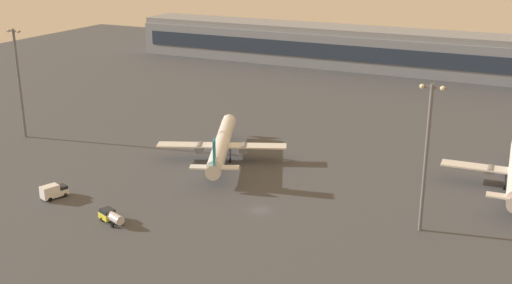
# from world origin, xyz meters

# --- Properties ---
(ground_plane) EXTENTS (416.00, 416.00, 0.00)m
(ground_plane) POSITION_xyz_m (0.00, 0.00, 0.00)
(ground_plane) COLOR #424449
(terminal_building) EXTENTS (197.56, 22.40, 16.40)m
(terminal_building) POSITION_xyz_m (-25.72, 148.64, 8.09)
(terminal_building) COLOR gray
(terminal_building) RESTS_ON ground
(airplane_far_stand) EXTENTS (30.91, 39.16, 10.57)m
(airplane_far_stand) POSITION_xyz_m (-21.56, 23.40, 3.99)
(airplane_far_stand) COLOR silver
(airplane_far_stand) RESTS_ON ground
(fuel_truck) EXTENTS (6.63, 4.21, 2.35)m
(fuel_truck) POSITION_xyz_m (-23.66, -17.70, 1.37)
(fuel_truck) COLOR yellow
(fuel_truck) RESTS_ON ground
(catering_truck) EXTENTS (4.08, 6.11, 3.05)m
(catering_truck) POSITION_xyz_m (-42.18, -13.34, 1.58)
(catering_truck) COLOR white
(catering_truck) RESTS_ON ground
(apron_light_west) EXTENTS (4.80, 0.90, 29.81)m
(apron_light_west) POSITION_xyz_m (-79.52, 16.07, 16.80)
(apron_light_west) COLOR slate
(apron_light_west) RESTS_ON ground
(apron_light_central) EXTENTS (4.80, 0.90, 28.39)m
(apron_light_central) POSITION_xyz_m (31.20, 5.05, 16.07)
(apron_light_central) COLOR slate
(apron_light_central) RESTS_ON ground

